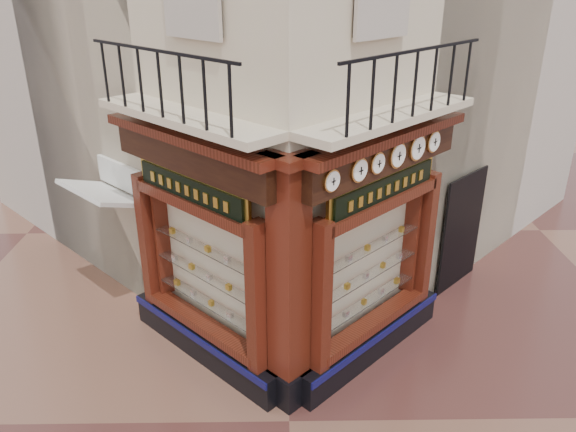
{
  "coord_description": "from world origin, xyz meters",
  "views": [
    {
      "loc": [
        -0.11,
        -6.36,
        6.13
      ],
      "look_at": [
        0.01,
        2.0,
        2.44
      ],
      "focal_mm": 35.0,
      "sensor_mm": 36.0,
      "label": 1
    }
  ],
  "objects_px": {
    "clock_a": "(332,181)",
    "signboard_right": "(385,188)",
    "clock_c": "(377,163)",
    "clock_f": "(433,142)",
    "signboard_left": "(190,189)",
    "corner_pilaster": "(289,290)",
    "clock_b": "(359,170)",
    "awning": "(118,307)",
    "clock_d": "(398,155)",
    "clock_e": "(417,148)"
  },
  "relations": [
    {
      "from": "clock_e",
      "to": "clock_b",
      "type": "bearing_deg",
      "value": -180.0
    },
    {
      "from": "clock_d",
      "to": "clock_e",
      "type": "bearing_deg",
      "value": 0.0
    },
    {
      "from": "corner_pilaster",
      "to": "awning",
      "type": "relative_size",
      "value": 2.41
    },
    {
      "from": "clock_a",
      "to": "signboard_left",
      "type": "bearing_deg",
      "value": 107.12
    },
    {
      "from": "clock_e",
      "to": "awning",
      "type": "xyz_separation_m",
      "value": [
        -5.33,
        1.24,
        -3.62
      ]
    },
    {
      "from": "clock_b",
      "to": "clock_d",
      "type": "bearing_deg",
      "value": 0.0
    },
    {
      "from": "corner_pilaster",
      "to": "clock_f",
      "type": "bearing_deg",
      "value": -8.5
    },
    {
      "from": "awning",
      "to": "signboard_right",
      "type": "distance_m",
      "value": 5.94
    },
    {
      "from": "clock_e",
      "to": "clock_f",
      "type": "relative_size",
      "value": 1.15
    },
    {
      "from": "clock_d",
      "to": "signboard_left",
      "type": "bearing_deg",
      "value": 134.94
    },
    {
      "from": "clock_e",
      "to": "awning",
      "type": "height_order",
      "value": "clock_e"
    },
    {
      "from": "awning",
      "to": "signboard_right",
      "type": "xyz_separation_m",
      "value": [
        4.8,
        -1.62,
        3.1
      ]
    },
    {
      "from": "awning",
      "to": "signboard_right",
      "type": "height_order",
      "value": "signboard_right"
    },
    {
      "from": "corner_pilaster",
      "to": "clock_b",
      "type": "bearing_deg",
      "value": -24.56
    },
    {
      "from": "clock_c",
      "to": "signboard_right",
      "type": "xyz_separation_m",
      "value": [
        0.2,
        0.36,
        -0.52
      ]
    },
    {
      "from": "clock_a",
      "to": "clock_f",
      "type": "height_order",
      "value": "clock_f"
    },
    {
      "from": "clock_a",
      "to": "signboard_left",
      "type": "relative_size",
      "value": 0.16
    },
    {
      "from": "clock_a",
      "to": "clock_f",
      "type": "distance_m",
      "value": 2.5
    },
    {
      "from": "clock_f",
      "to": "clock_a",
      "type": "bearing_deg",
      "value": 180.0
    },
    {
      "from": "awning",
      "to": "signboard_right",
      "type": "bearing_deg",
      "value": -153.62
    },
    {
      "from": "clock_f",
      "to": "clock_e",
      "type": "bearing_deg",
      "value": -180.0
    },
    {
      "from": "corner_pilaster",
      "to": "clock_e",
      "type": "distance_m",
      "value": 2.95
    },
    {
      "from": "clock_a",
      "to": "clock_b",
      "type": "bearing_deg",
      "value": 0.0
    },
    {
      "from": "clock_c",
      "to": "clock_a",
      "type": "bearing_deg",
      "value": -180.0
    },
    {
      "from": "corner_pilaster",
      "to": "clock_a",
      "type": "relative_size",
      "value": 12.9
    },
    {
      "from": "clock_a",
      "to": "signboard_right",
      "type": "distance_m",
      "value": 1.49
    },
    {
      "from": "clock_a",
      "to": "signboard_right",
      "type": "bearing_deg",
      "value": 4.53
    },
    {
      "from": "clock_a",
      "to": "signboard_right",
      "type": "height_order",
      "value": "clock_a"
    },
    {
      "from": "clock_e",
      "to": "signboard_left",
      "type": "relative_size",
      "value": 0.22
    },
    {
      "from": "clock_b",
      "to": "clock_e",
      "type": "xyz_separation_m",
      "value": [
        1.03,
        1.03,
        -0.0
      ]
    },
    {
      "from": "signboard_left",
      "to": "clock_d",
      "type": "bearing_deg",
      "value": -135.06
    },
    {
      "from": "clock_a",
      "to": "clock_b",
      "type": "relative_size",
      "value": 0.88
    },
    {
      "from": "clock_e",
      "to": "signboard_left",
      "type": "xyz_separation_m",
      "value": [
        -3.45,
        -0.37,
        -0.52
      ]
    },
    {
      "from": "clock_c",
      "to": "signboard_right",
      "type": "height_order",
      "value": "clock_c"
    },
    {
      "from": "clock_c",
      "to": "clock_e",
      "type": "distance_m",
      "value": 1.03
    },
    {
      "from": "clock_a",
      "to": "clock_b",
      "type": "height_order",
      "value": "clock_b"
    },
    {
      "from": "corner_pilaster",
      "to": "clock_d",
      "type": "xyz_separation_m",
      "value": [
        1.61,
        1.01,
        1.67
      ]
    },
    {
      "from": "clock_f",
      "to": "signboard_left",
      "type": "relative_size",
      "value": 0.19
    },
    {
      "from": "clock_a",
      "to": "clock_e",
      "type": "bearing_deg",
      "value": 0.0
    },
    {
      "from": "signboard_left",
      "to": "signboard_right",
      "type": "relative_size",
      "value": 1.0
    },
    {
      "from": "corner_pilaster",
      "to": "clock_b",
      "type": "height_order",
      "value": "corner_pilaster"
    },
    {
      "from": "clock_f",
      "to": "awning",
      "type": "height_order",
      "value": "clock_f"
    },
    {
      "from": "signboard_right",
      "to": "signboard_left",
      "type": "bearing_deg",
      "value": 135.0
    },
    {
      "from": "clock_b",
      "to": "clock_f",
      "type": "distance_m",
      "value": 1.92
    },
    {
      "from": "clock_f",
      "to": "signboard_right",
      "type": "relative_size",
      "value": 0.19
    },
    {
      "from": "clock_b",
      "to": "clock_f",
      "type": "relative_size",
      "value": 0.98
    },
    {
      "from": "corner_pilaster",
      "to": "clock_e",
      "type": "height_order",
      "value": "corner_pilaster"
    },
    {
      "from": "clock_d",
      "to": "signboard_right",
      "type": "xyz_separation_m",
      "value": [
        -0.15,
        0.0,
        -0.52
      ]
    },
    {
      "from": "corner_pilaster",
      "to": "clock_a",
      "type": "distance_m",
      "value": 1.76
    },
    {
      "from": "corner_pilaster",
      "to": "clock_d",
      "type": "relative_size",
      "value": 10.15
    }
  ]
}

